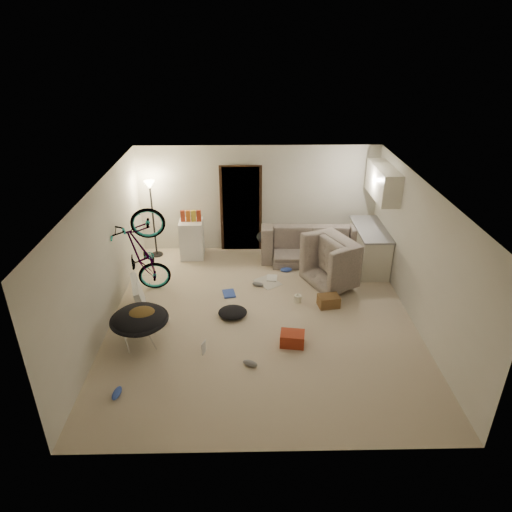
{
  "coord_description": "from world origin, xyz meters",
  "views": [
    {
      "loc": [
        -0.25,
        -7.05,
        4.8
      ],
      "look_at": [
        -0.1,
        0.6,
        0.97
      ],
      "focal_mm": 32.0,
      "sensor_mm": 36.0,
      "label": 1
    }
  ],
  "objects_px": {
    "kitchen_counter": "(369,248)",
    "bicycle": "(145,271)",
    "sofa": "(310,245)",
    "juicer": "(298,298)",
    "floor_lamp": "(151,203)",
    "saucer_chair": "(140,324)",
    "armchair": "(345,264)",
    "mini_fridge": "(192,239)",
    "tv_box": "(139,296)",
    "drink_case_b": "(292,339)",
    "drink_case_a": "(329,301)"
  },
  "relations": [
    {
      "from": "armchair",
      "to": "drink_case_b",
      "type": "relative_size",
      "value": 2.91
    },
    {
      "from": "sofa",
      "to": "drink_case_b",
      "type": "relative_size",
      "value": 5.58
    },
    {
      "from": "sofa",
      "to": "drink_case_b",
      "type": "xyz_separation_m",
      "value": [
        -0.69,
        -3.27,
        -0.21
      ]
    },
    {
      "from": "armchair",
      "to": "mini_fridge",
      "type": "relative_size",
      "value": 1.31
    },
    {
      "from": "drink_case_a",
      "to": "floor_lamp",
      "type": "bearing_deg",
      "value": 139.31
    },
    {
      "from": "drink_case_a",
      "to": "drink_case_b",
      "type": "bearing_deg",
      "value": -133.25
    },
    {
      "from": "floor_lamp",
      "to": "saucer_chair",
      "type": "xyz_separation_m",
      "value": [
        0.35,
        -3.4,
        -0.9
      ]
    },
    {
      "from": "armchair",
      "to": "bicycle",
      "type": "height_order",
      "value": "bicycle"
    },
    {
      "from": "armchair",
      "to": "bicycle",
      "type": "relative_size",
      "value": 0.62
    },
    {
      "from": "sofa",
      "to": "saucer_chair",
      "type": "xyz_separation_m",
      "value": [
        -3.23,
        -3.2,
        0.08
      ]
    },
    {
      "from": "sofa",
      "to": "juicer",
      "type": "relative_size",
      "value": 10.83
    },
    {
      "from": "armchair",
      "to": "drink_case_b",
      "type": "xyz_separation_m",
      "value": [
        -1.29,
        -2.17,
        -0.26
      ]
    },
    {
      "from": "kitchen_counter",
      "to": "bicycle",
      "type": "distance_m",
      "value": 4.85
    },
    {
      "from": "floor_lamp",
      "to": "saucer_chair",
      "type": "height_order",
      "value": "floor_lamp"
    },
    {
      "from": "mini_fridge",
      "to": "bicycle",
      "type": "bearing_deg",
      "value": -116.37
    },
    {
      "from": "sofa",
      "to": "armchair",
      "type": "bearing_deg",
      "value": 119.96
    },
    {
      "from": "mini_fridge",
      "to": "tv_box",
      "type": "height_order",
      "value": "mini_fridge"
    },
    {
      "from": "floor_lamp",
      "to": "sofa",
      "type": "xyz_separation_m",
      "value": [
        3.58,
        -0.2,
        -0.98
      ]
    },
    {
      "from": "bicycle",
      "to": "saucer_chair",
      "type": "relative_size",
      "value": 1.97
    },
    {
      "from": "mini_fridge",
      "to": "drink_case_b",
      "type": "distance_m",
      "value": 3.95
    },
    {
      "from": "armchair",
      "to": "tv_box",
      "type": "height_order",
      "value": "armchair"
    },
    {
      "from": "sofa",
      "to": "bicycle",
      "type": "xyz_separation_m",
      "value": [
        -3.48,
        -1.51,
        0.17
      ]
    },
    {
      "from": "sofa",
      "to": "armchair",
      "type": "distance_m",
      "value": 1.25
    },
    {
      "from": "floor_lamp",
      "to": "mini_fridge",
      "type": "height_order",
      "value": "floor_lamp"
    },
    {
      "from": "tv_box",
      "to": "drink_case_b",
      "type": "bearing_deg",
      "value": -38.33
    },
    {
      "from": "saucer_chair",
      "to": "tv_box",
      "type": "distance_m",
      "value": 1.1
    },
    {
      "from": "floor_lamp",
      "to": "kitchen_counter",
      "type": "distance_m",
      "value": 4.95
    },
    {
      "from": "kitchen_counter",
      "to": "drink_case_a",
      "type": "height_order",
      "value": "kitchen_counter"
    },
    {
      "from": "floor_lamp",
      "to": "drink_case_a",
      "type": "distance_m",
      "value": 4.51
    },
    {
      "from": "kitchen_counter",
      "to": "sofa",
      "type": "relative_size",
      "value": 0.67
    },
    {
      "from": "saucer_chair",
      "to": "kitchen_counter",
      "type": "bearing_deg",
      "value": 31.51
    },
    {
      "from": "saucer_chair",
      "to": "armchair",
      "type": "bearing_deg",
      "value": 28.75
    },
    {
      "from": "sofa",
      "to": "tv_box",
      "type": "relative_size",
      "value": 2.53
    },
    {
      "from": "saucer_chair",
      "to": "drink_case_b",
      "type": "relative_size",
      "value": 2.4
    },
    {
      "from": "sofa",
      "to": "juicer",
      "type": "height_order",
      "value": "sofa"
    },
    {
      "from": "floor_lamp",
      "to": "sofa",
      "type": "distance_m",
      "value": 3.72
    },
    {
      "from": "armchair",
      "to": "juicer",
      "type": "distance_m",
      "value": 1.38
    },
    {
      "from": "tv_box",
      "to": "drink_case_a",
      "type": "distance_m",
      "value": 3.6
    },
    {
      "from": "mini_fridge",
      "to": "drink_case_b",
      "type": "height_order",
      "value": "mini_fridge"
    },
    {
      "from": "sofa",
      "to": "armchair",
      "type": "xyz_separation_m",
      "value": [
        0.6,
        -1.1,
        0.05
      ]
    },
    {
      "from": "floor_lamp",
      "to": "armchair",
      "type": "relative_size",
      "value": 1.55
    },
    {
      "from": "sofa",
      "to": "bicycle",
      "type": "distance_m",
      "value": 3.8
    },
    {
      "from": "drink_case_b",
      "to": "armchair",
      "type": "bearing_deg",
      "value": 67.81
    },
    {
      "from": "tv_box",
      "to": "drink_case_b",
      "type": "distance_m",
      "value": 3.02
    },
    {
      "from": "sofa",
      "to": "drink_case_a",
      "type": "height_order",
      "value": "sofa"
    },
    {
      "from": "saucer_chair",
      "to": "floor_lamp",
      "type": "bearing_deg",
      "value": 95.82
    },
    {
      "from": "saucer_chair",
      "to": "tv_box",
      "type": "xyz_separation_m",
      "value": [
        -0.25,
        1.07,
        -0.11
      ]
    },
    {
      "from": "kitchen_counter",
      "to": "mini_fridge",
      "type": "height_order",
      "value": "mini_fridge"
    },
    {
      "from": "mini_fridge",
      "to": "tv_box",
      "type": "xyz_separation_m",
      "value": [
        -0.76,
        -2.23,
        -0.15
      ]
    },
    {
      "from": "bicycle",
      "to": "tv_box",
      "type": "xyz_separation_m",
      "value": [
        0.0,
        -0.63,
        -0.21
      ]
    }
  ]
}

